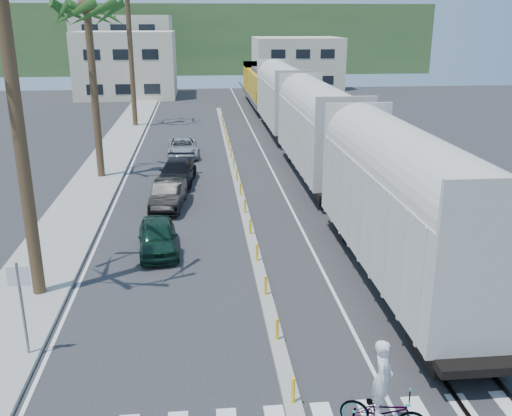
{
  "coord_description": "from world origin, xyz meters",
  "views": [
    {
      "loc": [
        -2.14,
        -13.02,
        9.38
      ],
      "look_at": [
        0.07,
        9.14,
        2.0
      ],
      "focal_mm": 40.0,
      "sensor_mm": 36.0,
      "label": 1
    }
  ],
  "objects_px": {
    "car_lead": "(158,236)",
    "cyclist": "(384,403)",
    "car_second": "(169,194)",
    "street_sign": "(21,296)"
  },
  "relations": [
    {
      "from": "car_lead",
      "to": "car_second",
      "type": "bearing_deg",
      "value": 82.83
    },
    {
      "from": "street_sign",
      "to": "car_second",
      "type": "bearing_deg",
      "value": 75.94
    },
    {
      "from": "car_lead",
      "to": "car_second",
      "type": "distance_m",
      "value": 6.01
    },
    {
      "from": "car_lead",
      "to": "cyclist",
      "type": "height_order",
      "value": "cyclist"
    },
    {
      "from": "cyclist",
      "to": "street_sign",
      "type": "bearing_deg",
      "value": 89.45
    },
    {
      "from": "car_lead",
      "to": "cyclist",
      "type": "xyz_separation_m",
      "value": [
        6.02,
        -11.79,
        0.09
      ]
    },
    {
      "from": "car_lead",
      "to": "car_second",
      "type": "relative_size",
      "value": 0.93
    },
    {
      "from": "cyclist",
      "to": "car_lead",
      "type": "bearing_deg",
      "value": 50.18
    },
    {
      "from": "cyclist",
      "to": "car_second",
      "type": "bearing_deg",
      "value": 41.31
    },
    {
      "from": "street_sign",
      "to": "car_second",
      "type": "distance_m",
      "value": 14.2
    }
  ]
}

